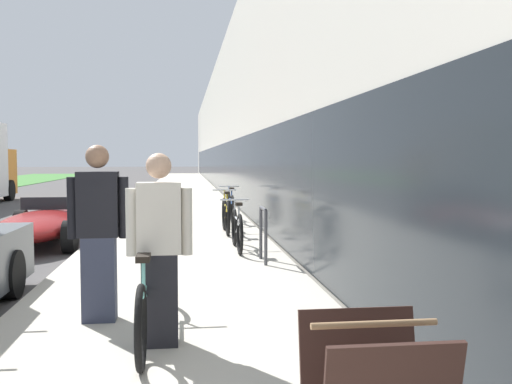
% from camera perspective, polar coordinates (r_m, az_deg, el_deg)
% --- Properties ---
extents(sidewalk_slab, '(3.51, 70.00, 0.13)m').
position_cam_1_polar(sidewalk_slab, '(24.12, -7.43, -0.55)').
color(sidewalk_slab, '#BCB5A5').
rests_on(sidewalk_slab, ground).
extents(storefront_facade, '(10.01, 70.00, 6.70)m').
position_cam_1_polar(storefront_facade, '(32.80, 4.58, 6.25)').
color(storefront_facade, '#BCB7AD').
rests_on(storefront_facade, ground).
extents(tandem_bicycle, '(0.52, 2.50, 0.83)m').
position_cam_1_polar(tandem_bicycle, '(5.33, -10.72, -10.08)').
color(tandem_bicycle, black).
rests_on(tandem_bicycle, sidewalk_slab).
extents(person_rider, '(0.56, 0.22, 1.64)m').
position_cam_1_polar(person_rider, '(4.92, -9.63, -5.67)').
color(person_rider, black).
rests_on(person_rider, sidewalk_slab).
extents(person_bystander, '(0.59, 0.23, 1.72)m').
position_cam_1_polar(person_bystander, '(5.77, -15.47, -3.97)').
color(person_bystander, '#33384C').
rests_on(person_bystander, sidewalk_slab).
extents(bike_rack_hoop, '(0.05, 0.60, 0.84)m').
position_cam_1_polar(bike_rack_hoop, '(8.74, 0.73, -3.69)').
color(bike_rack_hoop, '#4C4C51').
rests_on(bike_rack_hoop, sidewalk_slab).
extents(cruiser_bike_nearest, '(0.52, 1.69, 0.86)m').
position_cam_1_polar(cruiser_bike_nearest, '(9.88, -1.92, -3.73)').
color(cruiser_bike_nearest, black).
rests_on(cruiser_bike_nearest, sidewalk_slab).
extents(cruiser_bike_middle, '(0.52, 1.72, 0.91)m').
position_cam_1_polar(cruiser_bike_middle, '(12.13, -3.03, -2.32)').
color(cruiser_bike_middle, black).
rests_on(cruiser_bike_middle, sidewalk_slab).
extents(cruiser_bike_farthest, '(0.52, 1.74, 0.88)m').
position_cam_1_polar(cruiser_bike_farthest, '(14.26, -2.56, -1.49)').
color(cruiser_bike_farthest, black).
rests_on(cruiser_bike_farthest, sidewalk_slab).
extents(vintage_roadster_curbside, '(1.70, 4.01, 0.91)m').
position_cam_1_polar(vintage_roadster_curbside, '(12.17, -20.52, -3.10)').
color(vintage_roadster_curbside, maroon).
rests_on(vintage_roadster_curbside, ground).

